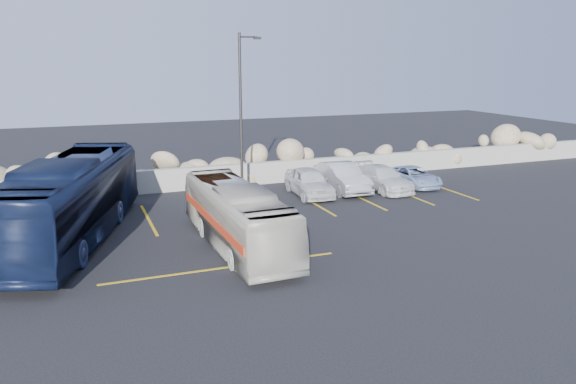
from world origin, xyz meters
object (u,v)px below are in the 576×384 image
object	(u,v)px
car_b	(342,177)
car_d	(414,177)
vintage_bus	(237,216)
car_c	(382,178)
lamppost	(242,111)
car_a	(309,182)
tour_coach	(70,200)

from	to	relation	value
car_b	car_d	xyz separation A→B (m)	(4.20, -0.33, -0.21)
vintage_bus	car_b	world-z (taller)	vintage_bus
vintage_bus	car_d	size ratio (longest dim) A/B	2.25
car_c	car_d	xyz separation A→B (m)	(2.14, 0.21, -0.11)
lamppost	car_a	xyz separation A→B (m)	(3.18, -1.00, -3.59)
vintage_bus	car_a	xyz separation A→B (m)	(5.66, 6.40, -0.47)
car_c	car_d	world-z (taller)	car_c
car_a	car_d	distance (m)	6.20
lamppost	tour_coach	bearing A→B (deg)	-151.88
tour_coach	car_a	distance (m)	11.84
car_a	car_d	xyz separation A→B (m)	(6.20, -0.08, -0.18)
car_b	car_a	bearing A→B (deg)	-170.33
tour_coach	car_a	bearing A→B (deg)	34.71
vintage_bus	car_b	bearing A→B (deg)	39.58
lamppost	car_c	bearing A→B (deg)	-10.11
car_a	vintage_bus	bearing A→B (deg)	-127.47
car_c	vintage_bus	bearing A→B (deg)	-151.64
car_c	car_b	bearing A→B (deg)	161.35
tour_coach	vintage_bus	bearing A→B (deg)	-10.04
vintage_bus	car_d	bearing A→B (deg)	26.67
lamppost	car_d	size ratio (longest dim) A/B	2.14
car_c	lamppost	bearing A→B (deg)	166.11
tour_coach	car_a	world-z (taller)	tour_coach
tour_coach	car_c	bearing A→B (deg)	29.47
tour_coach	car_b	bearing A→B (deg)	33.35
car_c	car_d	size ratio (longest dim) A/B	1.16
tour_coach	car_d	size ratio (longest dim) A/B	3.04
car_d	car_a	bearing A→B (deg)	179.57
car_b	tour_coach	bearing A→B (deg)	-162.37
lamppost	car_d	world-z (taller)	lamppost
lamppost	vintage_bus	distance (m)	8.40
lamppost	car_a	distance (m)	4.90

